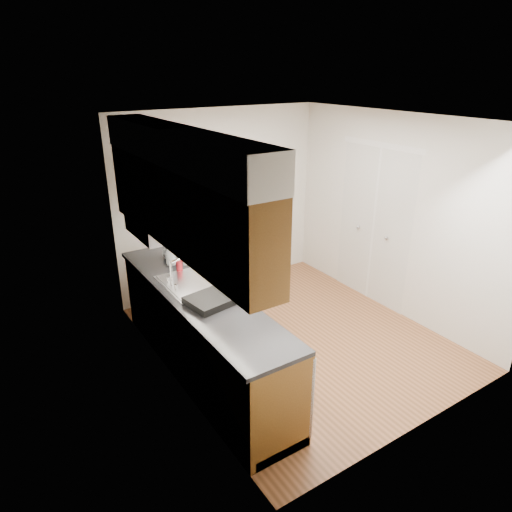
{
  "coord_description": "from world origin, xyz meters",
  "views": [
    {
      "loc": [
        -2.89,
        -3.64,
        2.97
      ],
      "look_at": [
        -0.38,
        0.25,
        1.05
      ],
      "focal_mm": 32.0,
      "sensor_mm": 36.0,
      "label": 1
    }
  ],
  "objects_px": {
    "soap_bottle_a": "(170,252)",
    "soda_can": "(179,267)",
    "person": "(240,258)",
    "dish_rack": "(212,300)",
    "soap_bottle_b": "(187,256)",
    "steel_can": "(175,258)",
    "soap_bottle_c": "(168,250)"
  },
  "relations": [
    {
      "from": "soap_bottle_a",
      "to": "dish_rack",
      "type": "distance_m",
      "value": 1.05
    },
    {
      "from": "soap_bottle_a",
      "to": "soap_bottle_b",
      "type": "relative_size",
      "value": 1.61
    },
    {
      "from": "person",
      "to": "steel_can",
      "type": "xyz_separation_m",
      "value": [
        -0.56,
        0.47,
        -0.03
      ]
    },
    {
      "from": "soap_bottle_c",
      "to": "person",
      "type": "bearing_deg",
      "value": -48.21
    },
    {
      "from": "soap_bottle_a",
      "to": "soda_can",
      "type": "relative_size",
      "value": 2.41
    },
    {
      "from": "soap_bottle_a",
      "to": "soap_bottle_c",
      "type": "distance_m",
      "value": 0.2
    },
    {
      "from": "person",
      "to": "steel_can",
      "type": "distance_m",
      "value": 0.73
    },
    {
      "from": "person",
      "to": "soap_bottle_a",
      "type": "height_order",
      "value": "person"
    },
    {
      "from": "person",
      "to": "soap_bottle_b",
      "type": "distance_m",
      "value": 0.59
    },
    {
      "from": "soap_bottle_b",
      "to": "dish_rack",
      "type": "xyz_separation_m",
      "value": [
        -0.2,
        -0.96,
        -0.06
      ]
    },
    {
      "from": "soap_bottle_b",
      "to": "steel_can",
      "type": "distance_m",
      "value": 0.15
    },
    {
      "from": "soap_bottle_a",
      "to": "soap_bottle_c",
      "type": "height_order",
      "value": "soap_bottle_a"
    },
    {
      "from": "soap_bottle_b",
      "to": "steel_can",
      "type": "height_order",
      "value": "soap_bottle_b"
    },
    {
      "from": "soap_bottle_b",
      "to": "soda_can",
      "type": "distance_m",
      "value": 0.22
    },
    {
      "from": "steel_can",
      "to": "soda_can",
      "type": "bearing_deg",
      "value": -102.95
    },
    {
      "from": "soda_can",
      "to": "steel_can",
      "type": "height_order",
      "value": "soda_can"
    },
    {
      "from": "soap_bottle_c",
      "to": "dish_rack",
      "type": "height_order",
      "value": "soap_bottle_c"
    },
    {
      "from": "person",
      "to": "soap_bottle_c",
      "type": "height_order",
      "value": "person"
    },
    {
      "from": "person",
      "to": "soda_can",
      "type": "xyz_separation_m",
      "value": [
        -0.62,
        0.21,
        -0.03
      ]
    },
    {
      "from": "soap_bottle_a",
      "to": "soap_bottle_b",
      "type": "height_order",
      "value": "soap_bottle_a"
    },
    {
      "from": "soap_bottle_b",
      "to": "dish_rack",
      "type": "distance_m",
      "value": 0.98
    },
    {
      "from": "soap_bottle_b",
      "to": "soda_can",
      "type": "relative_size",
      "value": 1.5
    },
    {
      "from": "person",
      "to": "soap_bottle_a",
      "type": "relative_size",
      "value": 6.69
    },
    {
      "from": "person",
      "to": "dish_rack",
      "type": "relative_size",
      "value": 4.76
    },
    {
      "from": "soap_bottle_c",
      "to": "dish_rack",
      "type": "relative_size",
      "value": 0.44
    },
    {
      "from": "soap_bottle_c",
      "to": "steel_can",
      "type": "xyz_separation_m",
      "value": [
        0.01,
        -0.17,
        -0.03
      ]
    },
    {
      "from": "steel_can",
      "to": "dish_rack",
      "type": "distance_m",
      "value": 1.07
    },
    {
      "from": "soap_bottle_b",
      "to": "steel_can",
      "type": "xyz_separation_m",
      "value": [
        -0.1,
        0.11,
        -0.03
      ]
    },
    {
      "from": "soap_bottle_b",
      "to": "soda_can",
      "type": "height_order",
      "value": "soap_bottle_b"
    },
    {
      "from": "steel_can",
      "to": "dish_rack",
      "type": "xyz_separation_m",
      "value": [
        -0.1,
        -1.06,
        -0.03
      ]
    },
    {
      "from": "soap_bottle_c",
      "to": "dish_rack",
      "type": "bearing_deg",
      "value": -94.23
    },
    {
      "from": "soap_bottle_b",
      "to": "soap_bottle_a",
      "type": "bearing_deg",
      "value": 151.8
    }
  ]
}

